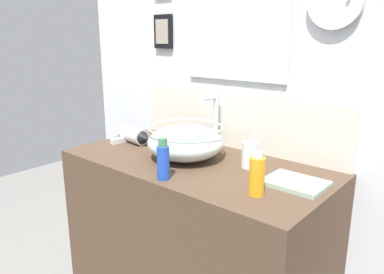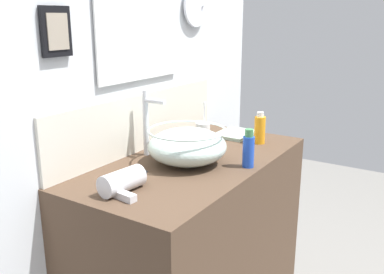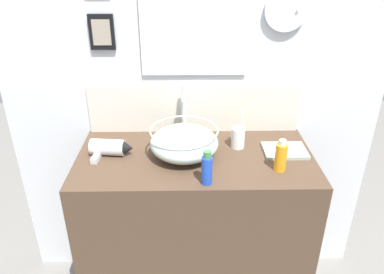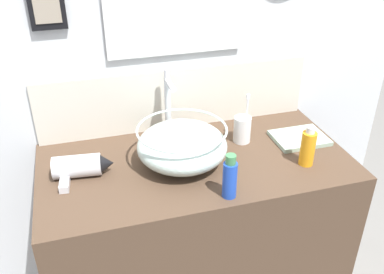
% 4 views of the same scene
% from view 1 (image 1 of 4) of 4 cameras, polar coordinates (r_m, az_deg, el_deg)
% --- Properties ---
extents(vanity_counter, '(1.10, 0.55, 0.94)m').
position_cam_1_polar(vanity_counter, '(1.73, 0.40, -18.53)').
color(vanity_counter, '#4C3828').
rests_on(vanity_counter, ground).
extents(back_panel, '(1.94, 0.10, 2.31)m').
position_cam_1_polar(back_panel, '(1.71, 7.06, 6.03)').
color(back_panel, silver).
rests_on(back_panel, ground).
extents(glass_bowl_sink, '(0.31, 0.31, 0.14)m').
position_cam_1_polar(glass_bowl_sink, '(1.53, -1.10, -0.78)').
color(glass_bowl_sink, silver).
rests_on(glass_bowl_sink, vanity_counter).
extents(faucet, '(0.02, 0.11, 0.27)m').
position_cam_1_polar(faucet, '(1.66, 3.44, 3.38)').
color(faucet, silver).
rests_on(faucet, vanity_counter).
extents(hair_drier, '(0.21, 0.14, 0.08)m').
position_cam_1_polar(hair_drier, '(1.80, -8.80, 0.21)').
color(hair_drier, silver).
rests_on(hair_drier, vanity_counter).
extents(toothbrush_cup, '(0.07, 0.07, 0.19)m').
position_cam_1_polar(toothbrush_cup, '(1.46, 8.83, -2.65)').
color(toothbrush_cup, white).
rests_on(toothbrush_cup, vanity_counter).
extents(soap_dispenser, '(0.05, 0.05, 0.15)m').
position_cam_1_polar(soap_dispenser, '(1.21, 9.87, -5.75)').
color(soap_dispenser, orange).
rests_on(soap_dispenser, vanity_counter).
extents(lotion_bottle, '(0.04, 0.04, 0.15)m').
position_cam_1_polar(lotion_bottle, '(1.32, -4.41, -3.59)').
color(lotion_bottle, blue).
rests_on(lotion_bottle, vanity_counter).
extents(hand_towel, '(0.20, 0.16, 0.02)m').
position_cam_1_polar(hand_towel, '(1.33, 15.48, -6.78)').
color(hand_towel, '#99B29E').
rests_on(hand_towel, vanity_counter).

